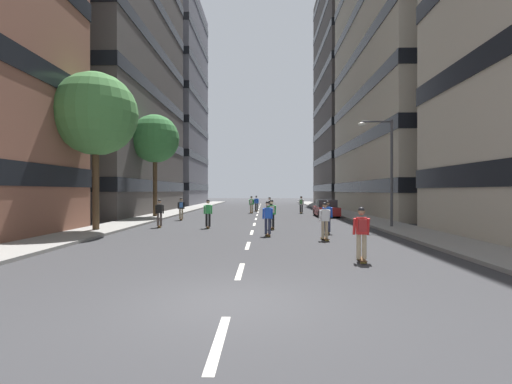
# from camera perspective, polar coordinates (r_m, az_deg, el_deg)

# --- Properties ---
(ground_plane) EXTENTS (166.83, 166.83, 0.00)m
(ground_plane) POSITION_cam_1_polar(r_m,az_deg,el_deg) (35.56, 0.17, -3.55)
(ground_plane) COLOR #333335
(sidewalk_left) EXTENTS (2.70, 76.46, 0.14)m
(sidewalk_left) POSITION_cam_1_polar(r_m,az_deg,el_deg) (40.14, -12.33, -3.03)
(sidewalk_left) COLOR gray
(sidewalk_left) RESTS_ON ground_plane
(sidewalk_right) EXTENTS (2.70, 76.46, 0.14)m
(sidewalk_right) POSITION_cam_1_polar(r_m,az_deg,el_deg) (39.84, 12.97, -3.05)
(sidewalk_right) COLOR gray
(sidewalk_right) RESTS_ON ground_plane
(lane_markings) EXTENTS (0.16, 62.20, 0.01)m
(lane_markings) POSITION_cam_1_polar(r_m,az_deg,el_deg) (35.75, 0.18, -3.52)
(lane_markings) COLOR silver
(lane_markings) RESTS_ON ground_plane
(building_left_mid) EXTENTS (16.34, 22.27, 32.46)m
(building_left_mid) POSITION_cam_1_polar(r_m,az_deg,el_deg) (44.83, -25.09, 18.37)
(building_left_mid) COLOR #4C4744
(building_left_mid) RESTS_ON ground_plane
(building_left_far) EXTENTS (16.34, 18.04, 34.17)m
(building_left_far) POSITION_cam_1_polar(r_m,az_deg,el_deg) (66.57, -15.65, 13.06)
(building_left_far) COLOR slate
(building_left_far) RESTS_ON ground_plane
(building_right_mid) EXTENTS (16.34, 23.74, 36.18)m
(building_right_mid) POSITION_cam_1_polar(r_m,az_deg,el_deg) (44.88, 25.98, 20.86)
(building_right_mid) COLOR #B2A893
(building_right_mid) RESTS_ON ground_plane
(building_right_far) EXTENTS (16.34, 19.66, 37.13)m
(building_right_far) POSITION_cam_1_polar(r_m,az_deg,el_deg) (66.54, 17.06, 14.38)
(building_right_far) COLOR #4C4744
(building_right_far) RESTS_ON ground_plane
(parked_car_near) EXTENTS (1.82, 4.40, 1.52)m
(parked_car_near) POSITION_cam_1_polar(r_m,az_deg,el_deg) (33.88, 10.65, -2.55)
(parked_car_near) COLOR maroon
(parked_car_near) RESTS_ON ground_plane
(street_tree_near) EXTENTS (4.60, 4.60, 8.77)m
(street_tree_near) POSITION_cam_1_polar(r_m,az_deg,el_deg) (23.14, -23.26, 10.82)
(street_tree_near) COLOR #4C3823
(street_tree_near) RESTS_ON sidewalk_left
(street_tree_mid) EXTENTS (4.13, 4.13, 8.74)m
(street_tree_mid) POSITION_cam_1_polar(r_m,az_deg,el_deg) (33.65, -15.16, 7.79)
(street_tree_mid) COLOR #4C3823
(street_tree_mid) RESTS_ON sidewalk_left
(streetlamp_right) EXTENTS (2.13, 0.30, 6.50)m
(streetlamp_right) POSITION_cam_1_polar(r_m,az_deg,el_deg) (24.22, 19.18, 4.50)
(streetlamp_right) COLOR #3F3F44
(streetlamp_right) RESTS_ON sidewalk_right
(skater_0) EXTENTS (0.55, 0.92, 1.78)m
(skater_0) POSITION_cam_1_polar(r_m,az_deg,el_deg) (22.51, 2.42, -3.11)
(skater_0) COLOR brown
(skater_0) RESTS_ON ground_plane
(skater_1) EXTENTS (0.57, 0.92, 1.78)m
(skater_1) POSITION_cam_1_polar(r_m,az_deg,el_deg) (24.33, -14.51, -2.94)
(skater_1) COLOR brown
(skater_1) RESTS_ON ground_plane
(skater_2) EXTENTS (0.57, 0.92, 1.78)m
(skater_2) POSITION_cam_1_polar(r_m,az_deg,el_deg) (20.48, 10.85, -3.52)
(skater_2) COLOR brown
(skater_2) RESTS_ON ground_plane
(skater_3) EXTENTS (0.54, 0.91, 1.78)m
(skater_3) POSITION_cam_1_polar(r_m,az_deg,el_deg) (12.62, 15.82, -5.68)
(skater_3) COLOR brown
(skater_3) RESTS_ON ground_plane
(skater_4) EXTENTS (0.56, 0.92, 1.78)m
(skater_4) POSITION_cam_1_polar(r_m,az_deg,el_deg) (38.70, -0.71, -1.74)
(skater_4) COLOR brown
(skater_4) RESTS_ON ground_plane
(skater_5) EXTENTS (0.56, 0.92, 1.78)m
(skater_5) POSITION_cam_1_polar(r_m,az_deg,el_deg) (32.17, 2.09, -2.18)
(skater_5) COLOR brown
(skater_5) RESTS_ON ground_plane
(skater_6) EXTENTS (0.56, 0.92, 1.78)m
(skater_6) POSITION_cam_1_polar(r_m,az_deg,el_deg) (17.74, 10.44, -4.09)
(skater_6) COLOR brown
(skater_6) RESTS_ON ground_plane
(skater_7) EXTENTS (0.57, 0.92, 1.78)m
(skater_7) POSITION_cam_1_polar(r_m,az_deg,el_deg) (30.03, -11.35, -2.29)
(skater_7) COLOR brown
(skater_7) RESTS_ON ground_plane
(skater_8) EXTENTS (0.55, 0.91, 1.78)m
(skater_8) POSITION_cam_1_polar(r_m,az_deg,el_deg) (19.11, 1.80, -3.78)
(skater_8) COLOR brown
(skater_8) RESTS_ON ground_plane
(skater_9) EXTENTS (0.56, 0.92, 1.78)m
(skater_9) POSITION_cam_1_polar(r_m,az_deg,el_deg) (38.56, 6.91, -1.75)
(skater_9) COLOR brown
(skater_9) RESTS_ON ground_plane
(skater_10) EXTENTS (0.56, 0.92, 1.78)m
(skater_10) POSITION_cam_1_polar(r_m,az_deg,el_deg) (23.32, -7.34, -3.07)
(skater_10) COLOR brown
(skater_10) RESTS_ON ground_plane
(skater_11) EXTENTS (0.56, 0.92, 1.78)m
(skater_11) POSITION_cam_1_polar(r_m,az_deg,el_deg) (42.20, 0.06, -1.63)
(skater_11) COLOR brown
(skater_11) RESTS_ON ground_plane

